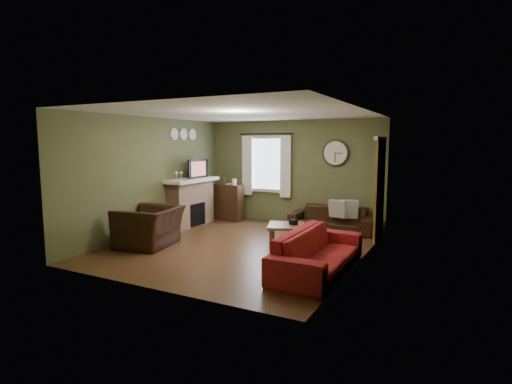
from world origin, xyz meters
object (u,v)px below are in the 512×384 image
at_px(armchair, 150,227).
at_px(coffee_table, 286,234).
at_px(sofa_brown, 332,219).
at_px(sofa_red, 318,252).
at_px(bookshelf, 228,202).

height_order(armchair, coffee_table, armchair).
height_order(sofa_brown, sofa_red, sofa_red).
relative_size(bookshelf, sofa_brown, 0.49).
xyz_separation_m(bookshelf, sofa_red, (3.53, -3.01, -0.14)).
height_order(sofa_red, armchair, armchair).
relative_size(armchair, coffee_table, 1.63).
distance_m(sofa_red, coffee_table, 1.86).
bearing_deg(coffee_table, sofa_red, -51.16).
bearing_deg(coffee_table, sofa_brown, 72.12).
relative_size(bookshelf, coffee_table, 1.30).
xyz_separation_m(sofa_brown, coffee_table, (-0.50, -1.54, -0.09)).
bearing_deg(armchair, bookshelf, 169.47).
relative_size(sofa_red, coffee_table, 3.09).
xyz_separation_m(sofa_brown, armchair, (-2.82, -2.99, 0.10)).
bearing_deg(sofa_red, sofa_brown, 12.63).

